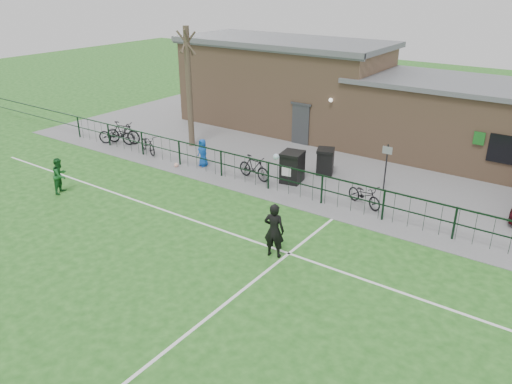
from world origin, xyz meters
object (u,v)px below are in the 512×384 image
Objects in this scene: bicycle_c at (148,144)px; outfield_player at (60,175)px; spectator_child at (203,153)px; bicycle_d at (254,168)px; wheelie_bin_right at (325,162)px; bicycle_a at (117,134)px; wheelie_bin_left at (292,168)px; ball_ground at (176,165)px; bare_tree at (189,88)px; sign_post at (386,168)px; bicycle_e at (365,195)px; bicycle_b at (123,133)px.

outfield_player reaches higher than bicycle_c.
spectator_child reaches higher than bicycle_c.
wheelie_bin_right is at bearing -34.30° from bicycle_d.
spectator_child is (5.85, 0.13, 0.12)m from bicycle_a.
outfield_player reaches higher than wheelie_bin_left.
ball_ground is at bearing -43.72° from outfield_player.
bare_tree reaches higher than bicycle_c.
bicycle_c is 6.37m from bicycle_d.
sign_post is (3.61, 1.34, 0.38)m from wheelie_bin_left.
spectator_child reaches higher than bicycle_a.
wheelie_bin_right is 11.25m from outfield_player.
bicycle_e is at bearing -9.51° from bare_tree.
bicycle_d is (6.36, 0.19, 0.07)m from bicycle_c.
bicycle_e is at bearing 6.97° from ball_ground.
outfield_player is at bearing -155.64° from wheelie_bin_right.
bare_tree is 10.90m from bicycle_e.
bare_tree is 7.99m from outfield_player.
bicycle_b is at bearing -166.42° from spectator_child.
wheelie_bin_right reaches higher than ball_ground.
bicycle_a is 1.36× the size of outfield_player.
spectator_child reaches higher than bicycle_b.
wheelie_bin_right is 0.53× the size of bicycle_a.
sign_post reaches higher than wheelie_bin_right.
bicycle_a is 0.35m from bicycle_b.
ball_ground is (4.92, -0.71, -0.44)m from bicycle_a.
bicycle_a is 8.74m from bicycle_d.
sign_post is at bearing -100.24° from bicycle_b.
bicycle_e is (10.46, -1.75, -2.54)m from bare_tree.
bare_tree is at bearing 102.23° from bicycle_e.
sign_post is 5.53m from bicycle_d.
bicycle_e is at bearing -84.30° from outfield_player.
bare_tree is 3.43× the size of bicycle_c.
bicycle_c is at bearing -15.55° from outfield_player.
bare_tree is 3.97m from spectator_child.
bare_tree is at bearing -179.58° from sign_post.
bicycle_c is at bearing -162.24° from spectator_child.
bicycle_c is at bearing -114.04° from bare_tree.
bicycle_b is 2.21m from bicycle_c.
wheelie_bin_left is at bearing -133.96° from wheelie_bin_right.
bicycle_c is at bearing 176.77° from wheelie_bin_left.
sign_post is at bearing -59.96° from bicycle_d.
sign_post is 1.19× the size of bicycle_e.
bicycle_a is 1.19× the size of bicycle_e.
bare_tree is at bearing 161.58° from wheelie_bin_right.
ball_ground is (4.73, -0.99, -0.51)m from bicycle_b.
wheelie_bin_left is 0.74× the size of bicycle_e.
bicycle_a and bicycle_d have the same top height.
bare_tree is 7.40m from wheelie_bin_left.
bicycle_a is at bearing -163.64° from spectator_child.
sign_post is 13.23m from outfield_player.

